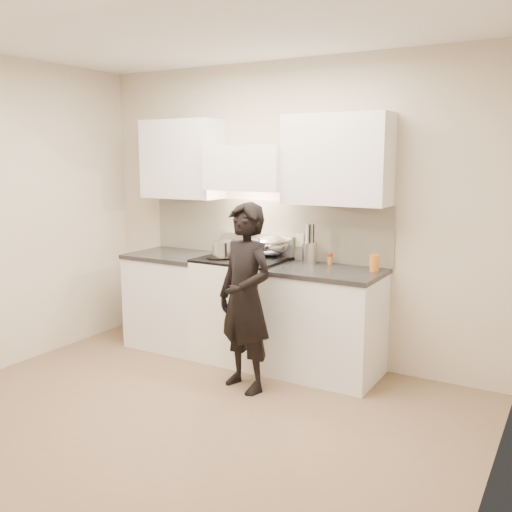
{
  "coord_description": "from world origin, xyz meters",
  "views": [
    {
      "loc": [
        2.35,
        -2.91,
        1.85
      ],
      "look_at": [
        0.06,
        1.05,
        1.05
      ],
      "focal_mm": 40.0,
      "sensor_mm": 36.0,
      "label": 1
    }
  ],
  "objects_px": {
    "utensil_crock": "(310,251)",
    "wok": "(269,245)",
    "stove": "(243,308)",
    "person": "(245,298)",
    "counter_right": "(326,322)"
  },
  "relations": [
    {
      "from": "counter_right",
      "to": "person",
      "type": "relative_size",
      "value": 0.61
    },
    {
      "from": "counter_right",
      "to": "wok",
      "type": "distance_m",
      "value": 0.88
    },
    {
      "from": "stove",
      "to": "person",
      "type": "distance_m",
      "value": 0.77
    },
    {
      "from": "stove",
      "to": "counter_right",
      "type": "xyz_separation_m",
      "value": [
        0.83,
        0.0,
        -0.01
      ]
    },
    {
      "from": "counter_right",
      "to": "utensil_crock",
      "type": "bearing_deg",
      "value": 142.22
    },
    {
      "from": "stove",
      "to": "counter_right",
      "type": "bearing_deg",
      "value": 0.0
    },
    {
      "from": "stove",
      "to": "utensil_crock",
      "type": "relative_size",
      "value": 2.76
    },
    {
      "from": "utensil_crock",
      "to": "person",
      "type": "bearing_deg",
      "value": -103.14
    },
    {
      "from": "wok",
      "to": "person",
      "type": "xyz_separation_m",
      "value": [
        0.19,
        -0.74,
        -0.31
      ]
    },
    {
      "from": "wok",
      "to": "counter_right",
      "type": "bearing_deg",
      "value": -12.91
    },
    {
      "from": "utensil_crock",
      "to": "wok",
      "type": "bearing_deg",
      "value": -172.09
    },
    {
      "from": "person",
      "to": "utensil_crock",
      "type": "bearing_deg",
      "value": 94.92
    },
    {
      "from": "counter_right",
      "to": "utensil_crock",
      "type": "xyz_separation_m",
      "value": [
        -0.25,
        0.2,
        0.57
      ]
    },
    {
      "from": "counter_right",
      "to": "wok",
      "type": "xyz_separation_m",
      "value": [
        -0.63,
        0.14,
        0.6
      ]
    },
    {
      "from": "utensil_crock",
      "to": "person",
      "type": "relative_size",
      "value": 0.23
    }
  ]
}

